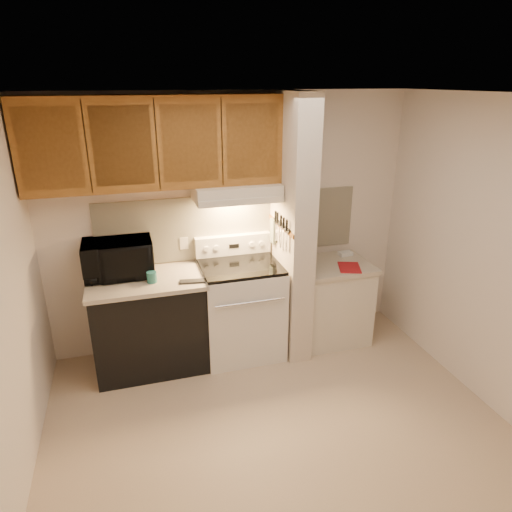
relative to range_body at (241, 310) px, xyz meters
name	(u,v)px	position (x,y,z in m)	size (l,w,h in m)	color
floor	(278,427)	(0.00, -1.16, -0.46)	(3.60, 3.60, 0.00)	#C4AA8E
ceiling	(285,95)	(0.00, -1.16, 2.04)	(3.60, 3.60, 0.00)	white
wall_back	(231,224)	(0.00, 0.34, 0.79)	(3.60, 0.02, 2.50)	silver
wall_right	(494,258)	(1.80, -1.16, 0.79)	(0.02, 3.00, 2.50)	silver
backsplash	(232,226)	(0.00, 0.33, 0.78)	(2.60, 0.02, 0.63)	white
range_body	(241,310)	(0.00, 0.00, 0.00)	(0.76, 0.65, 0.92)	silver
oven_window	(250,322)	(0.00, -0.32, 0.04)	(0.50, 0.01, 0.30)	black
oven_handle	(251,303)	(0.00, -0.35, 0.26)	(0.02, 0.02, 0.65)	silver
cooktop	(240,266)	(0.00, 0.00, 0.48)	(0.74, 0.64, 0.03)	black
range_backguard	(233,245)	(0.00, 0.28, 0.59)	(0.76, 0.08, 0.20)	silver
range_display	(234,246)	(0.00, 0.24, 0.59)	(0.10, 0.01, 0.04)	black
range_knob_left_outer	(206,249)	(-0.28, 0.24, 0.59)	(0.05, 0.05, 0.02)	silver
range_knob_left_inner	(216,248)	(-0.18, 0.24, 0.59)	(0.05, 0.05, 0.02)	silver
range_knob_right_inner	(252,244)	(0.18, 0.24, 0.59)	(0.05, 0.05, 0.02)	silver
range_knob_right_outer	(261,243)	(0.28, 0.24, 0.59)	(0.05, 0.05, 0.02)	silver
dishwasher_front	(150,325)	(-0.88, 0.01, -0.03)	(1.00, 0.63, 0.87)	black
left_countertop	(146,280)	(-0.88, 0.01, 0.43)	(1.04, 0.67, 0.04)	#BEB099
spoon_rest	(193,281)	(-0.48, -0.19, 0.46)	(0.24, 0.08, 0.02)	black
teal_jar	(152,277)	(-0.83, -0.09, 0.50)	(0.09, 0.09, 0.10)	#215F5D
outlet	(184,243)	(-0.48, 0.32, 0.64)	(0.08, 0.01, 0.12)	beige
microwave	(118,258)	(-1.10, 0.15, 0.62)	(0.61, 0.41, 0.34)	black
partition_pillar	(292,230)	(0.51, -0.01, 0.79)	(0.22, 0.70, 2.50)	beige
pillar_trim	(281,226)	(0.39, -0.01, 0.84)	(0.01, 0.70, 0.04)	#905A23
knife_strip	(282,225)	(0.39, -0.06, 0.86)	(0.02, 0.42, 0.04)	black
knife_blade_a	(287,241)	(0.38, -0.23, 0.76)	(0.01, 0.04, 0.16)	silver
knife_handle_a	(287,225)	(0.38, -0.22, 0.91)	(0.02, 0.02, 0.10)	black
knife_blade_b	(283,239)	(0.38, -0.14, 0.75)	(0.01, 0.04, 0.18)	silver
knife_handle_b	(284,223)	(0.38, -0.14, 0.91)	(0.02, 0.02, 0.10)	black
knife_blade_c	(281,238)	(0.38, -0.07, 0.74)	(0.01, 0.04, 0.20)	silver
knife_handle_c	(281,221)	(0.38, -0.07, 0.91)	(0.02, 0.02, 0.10)	black
knife_blade_d	(277,233)	(0.38, 0.04, 0.76)	(0.01, 0.04, 0.16)	silver
knife_handle_d	(278,218)	(0.38, 0.03, 0.91)	(0.02, 0.02, 0.10)	black
knife_blade_e	(275,232)	(0.38, 0.10, 0.75)	(0.01, 0.04, 0.18)	silver
knife_handle_e	(276,216)	(0.38, 0.09, 0.91)	(0.02, 0.02, 0.10)	black
oven_mitt	(273,231)	(0.38, 0.17, 0.74)	(0.03, 0.10, 0.24)	gray
right_cab_base	(331,303)	(0.97, -0.01, -0.06)	(0.70, 0.60, 0.81)	beige
right_countertop	(333,265)	(0.97, -0.01, 0.37)	(0.74, 0.64, 0.04)	#BEB099
red_folder	(349,267)	(1.07, -0.16, 0.39)	(0.20, 0.28, 0.01)	#A6141A
white_box	(345,253)	(1.19, 0.17, 0.41)	(0.14, 0.09, 0.04)	white
range_hood	(236,191)	(0.00, 0.12, 1.17)	(0.78, 0.44, 0.15)	beige
hood_lip	(242,202)	(0.00, -0.08, 1.12)	(0.78, 0.04, 0.06)	beige
upper_cabinets	(155,142)	(-0.69, 0.17, 1.62)	(2.18, 0.33, 0.77)	#905A23
cab_door_a	(49,149)	(-1.51, 0.01, 1.62)	(0.46, 0.01, 0.63)	#905A23
cab_gap_a	(87,147)	(-1.23, 0.01, 1.62)	(0.01, 0.01, 0.73)	black
cab_door_b	(122,146)	(-0.96, 0.01, 1.62)	(0.46, 0.01, 0.63)	#905A23
cab_gap_b	(157,145)	(-0.69, 0.01, 1.62)	(0.01, 0.01, 0.73)	black
cab_door_c	(190,144)	(-0.42, 0.01, 1.62)	(0.46, 0.01, 0.63)	#905A23
cab_gap_c	(222,142)	(-0.14, 0.01, 1.62)	(0.01, 0.01, 0.73)	black
cab_door_d	(253,141)	(0.13, 0.01, 1.62)	(0.46, 0.01, 0.63)	#905A23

